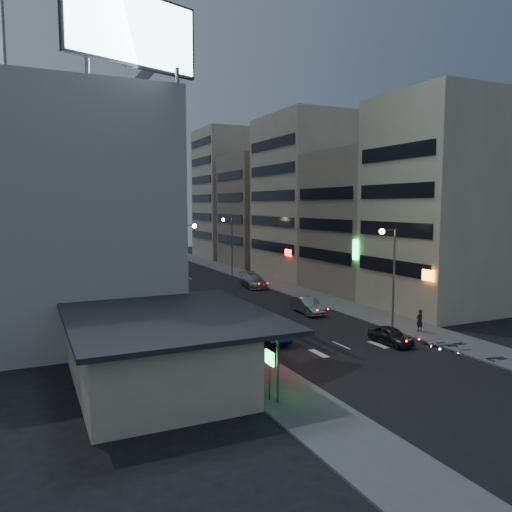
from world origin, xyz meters
TOP-DOWN VIEW (x-y plane):
  - ground at (0.00, 0.00)m, footprint 180.00×180.00m
  - sidewalk_left at (-8.00, 30.00)m, footprint 4.00×120.00m
  - sidewalk_right at (8.00, 30.00)m, footprint 4.00×120.00m
  - food_court at (-13.90, 2.00)m, footprint 11.00×13.00m
  - white_building at (-17.00, 20.00)m, footprint 14.00×24.00m
  - shophouse_near at (15.00, 10.50)m, footprint 10.00×11.00m
  - shophouse_mid at (15.50, 22.00)m, footprint 11.00×12.00m
  - shophouse_far at (15.00, 35.00)m, footprint 10.00×14.00m
  - far_left_a at (-15.50, 45.00)m, footprint 11.00×10.00m
  - far_left_b at (-16.00, 58.00)m, footprint 12.00×10.00m
  - far_right_a at (15.50, 50.00)m, footprint 11.00×12.00m
  - far_right_b at (16.00, 64.00)m, footprint 12.00×12.00m
  - billboard at (-12.99, 9.97)m, footprint 9.52×3.75m
  - street_lamp_right_near at (5.90, 6.00)m, footprint 1.60×0.44m
  - street_lamp_left at (-5.90, 22.00)m, footprint 1.60×0.44m
  - street_lamp_right_far at (5.90, 40.00)m, footprint 1.60×0.44m
  - parked_car_right_near at (3.43, 2.77)m, footprint 1.69×3.80m
  - parked_car_right_mid at (3.25, 14.11)m, footprint 1.85×4.55m
  - parked_car_left at (-5.60, 29.68)m, footprint 3.07×5.61m
  - parked_car_right_far at (4.83, 29.61)m, footprint 2.98×5.83m
  - road_car_blue at (-4.24, 7.33)m, footprint 1.85×4.92m
  - road_car_silver at (-5.00, 12.73)m, footprint 1.94×4.75m
  - person at (7.66, 4.45)m, footprint 0.64×0.44m
  - scooter_black_a at (7.69, -3.00)m, footprint 0.91×1.94m
  - scooter_silver_a at (7.24, -0.59)m, footprint 0.73×1.70m
  - scooter_blue at (7.14, 0.55)m, footprint 1.16×2.11m
  - scooter_black_b at (8.02, 0.64)m, footprint 0.67×1.84m
  - scooter_silver_b at (6.93, 1.50)m, footprint 0.77×1.86m

SIDE VIEW (x-z plane):
  - ground at x=0.00m, z-range 0.00..0.00m
  - sidewalk_left at x=-8.00m, z-range 0.00..0.12m
  - sidewalk_right at x=8.00m, z-range 0.00..0.12m
  - scooter_silver_a at x=7.24m, z-range 0.12..1.12m
  - parked_car_right_near at x=3.43m, z-range 0.00..1.27m
  - scooter_silver_b at x=6.93m, z-range 0.12..1.22m
  - scooter_black_b at x=8.02m, z-range 0.12..1.23m
  - road_car_silver at x=-5.00m, z-range 0.00..1.38m
  - scooter_black_a at x=7.69m, z-range 0.12..1.26m
  - scooter_blue at x=7.14m, z-range 0.12..1.35m
  - parked_car_right_mid at x=3.25m, z-range 0.00..1.47m
  - parked_car_left at x=-5.60m, z-range 0.00..1.49m
  - road_car_blue at x=-4.24m, z-range 0.00..1.60m
  - parked_car_right_far at x=4.83m, z-range 0.00..1.62m
  - person at x=7.66m, z-range 0.12..1.81m
  - food_court at x=-13.90m, z-range 0.05..3.92m
  - street_lamp_right_near at x=5.90m, z-range 1.35..9.37m
  - street_lamp_left at x=-5.90m, z-range 1.35..9.37m
  - street_lamp_right_far at x=5.90m, z-range 1.35..9.37m
  - far_left_b at x=-16.00m, z-range 0.00..15.00m
  - shophouse_mid at x=15.50m, z-range 0.00..16.00m
  - white_building at x=-17.00m, z-range 0.00..18.00m
  - far_right_a at x=15.50m, z-range 0.00..18.00m
  - shophouse_near at x=15.00m, z-range 0.00..20.00m
  - far_left_a at x=-15.50m, z-range 0.00..20.00m
  - shophouse_far at x=15.00m, z-range 0.00..22.00m
  - far_right_b at x=16.00m, z-range 0.00..24.00m
  - billboard at x=-12.99m, z-range 18.56..24.76m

